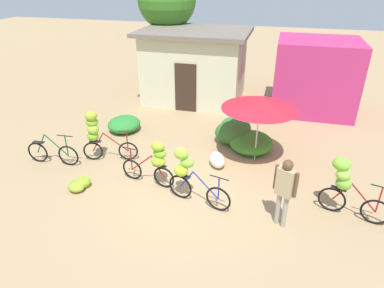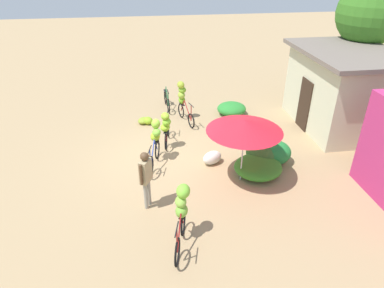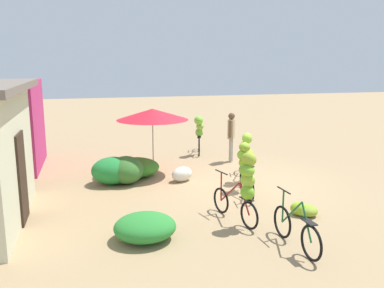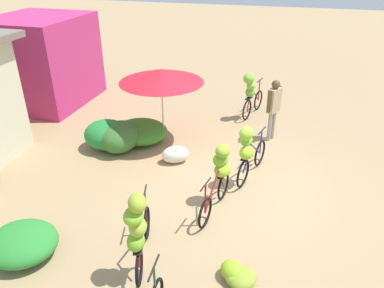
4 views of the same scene
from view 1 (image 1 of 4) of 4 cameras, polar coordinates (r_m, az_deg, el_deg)
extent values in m
plane|color=tan|center=(9.27, -1.74, -8.21)|extent=(60.00, 60.00, 0.00)
cube|color=beige|center=(15.44, 0.48, 12.68)|extent=(4.13, 3.01, 2.92)
cube|color=#72665B|center=(15.12, 0.51, 18.33)|extent=(4.63, 3.51, 0.16)
cube|color=#332319|center=(14.15, -1.08, 9.35)|extent=(0.90, 0.06, 2.00)
cube|color=#BA2E69|center=(15.05, 19.88, 10.66)|extent=(3.20, 2.80, 2.90)
cylinder|color=brown|center=(17.36, -3.96, 14.91)|extent=(0.38, 0.38, 3.28)
ellipsoid|color=#2C8532|center=(12.82, -11.29, 3.29)|extent=(1.17, 1.26, 0.53)
ellipsoid|color=#34692A|center=(11.67, 6.92, 1.84)|extent=(1.24, 1.02, 0.79)
ellipsoid|color=#238237|center=(12.01, 7.24, 2.60)|extent=(1.09, 1.24, 0.79)
ellipsoid|color=#357E24|center=(11.37, 9.87, 0.28)|extent=(1.43, 1.52, 0.57)
cylinder|color=beige|center=(10.50, 10.85, 2.16)|extent=(0.04, 0.04, 2.00)
cone|color=red|center=(10.15, 11.30, 6.76)|extent=(2.25, 2.25, 0.35)
torus|color=black|center=(10.99, -19.99, -1.84)|extent=(0.66, 0.09, 0.66)
torus|color=black|center=(11.54, -24.40, -1.27)|extent=(0.66, 0.09, 0.66)
cylinder|color=#19592D|center=(11.30, -23.97, 0.07)|extent=(0.39, 0.06, 0.66)
cylinder|color=#19592D|center=(11.02, -21.76, -0.18)|extent=(0.70, 0.07, 0.67)
cylinder|color=black|center=(10.69, -20.56, 1.29)|extent=(0.50, 0.06, 0.03)
cylinder|color=#19592D|center=(10.84, -20.27, -0.29)|extent=(0.04, 0.04, 0.67)
cube|color=black|center=(11.33, -24.33, 0.28)|extent=(0.37, 0.16, 0.02)
torus|color=black|center=(10.82, -10.63, -1.16)|extent=(0.60, 0.21, 0.61)
torus|color=black|center=(11.07, -16.23, -1.14)|extent=(0.60, 0.21, 0.61)
cylinder|color=maroon|center=(10.88, -15.47, 0.29)|extent=(0.41, 0.14, 0.64)
cylinder|color=maroon|center=(10.75, -12.64, 0.30)|extent=(0.72, 0.23, 0.65)
cylinder|color=black|center=(10.51, -10.95, 2.14)|extent=(0.49, 0.16, 0.03)
cylinder|color=maroon|center=(10.66, -10.79, 0.46)|extent=(0.04, 0.04, 0.69)
cube|color=black|center=(10.89, -15.90, 0.41)|extent=(0.38, 0.23, 0.02)
ellipsoid|color=#75B529|center=(10.85, -16.26, 1.26)|extent=(0.39, 0.34, 0.31)
ellipsoid|color=#97BA38|center=(10.71, -16.22, 2.36)|extent=(0.43, 0.39, 0.31)
ellipsoid|color=#7EB82D|center=(10.66, -16.41, 3.55)|extent=(0.45, 0.39, 0.26)
ellipsoid|color=#99B22E|center=(10.51, -16.54, 4.52)|extent=(0.43, 0.39, 0.30)
torus|color=black|center=(9.83, -9.97, -4.20)|extent=(0.63, 0.15, 0.63)
torus|color=black|center=(9.36, -4.74, -5.59)|extent=(0.63, 0.15, 0.63)
cylinder|color=maroon|center=(9.28, -5.77, -3.81)|extent=(0.39, 0.10, 0.61)
cylinder|color=maroon|center=(9.52, -8.45, -3.14)|extent=(0.68, 0.15, 0.62)
cylinder|color=black|center=(9.50, -10.30, -0.77)|extent=(0.50, 0.11, 0.03)
cylinder|color=maroon|center=(9.66, -10.13, -2.51)|extent=(0.04, 0.04, 0.67)
cube|color=black|center=(9.23, -5.37, -3.66)|extent=(0.38, 0.20, 0.02)
ellipsoid|color=#8CB929|center=(9.15, -5.67, -2.87)|extent=(0.50, 0.45, 0.28)
ellipsoid|color=#78B829|center=(9.08, -5.44, -1.52)|extent=(0.46, 0.41, 0.28)
ellipsoid|color=#80A728|center=(8.95, -5.72, -0.42)|extent=(0.37, 0.30, 0.26)
torus|color=black|center=(8.52, 4.41, -9.15)|extent=(0.66, 0.21, 0.67)
torus|color=black|center=(8.93, -1.98, -7.15)|extent=(0.66, 0.21, 0.67)
cylinder|color=navy|center=(8.69, -0.92, -5.95)|extent=(0.41, 0.14, 0.59)
cylinder|color=navy|center=(8.47, 2.30, -6.93)|extent=(0.72, 0.21, 0.60)
cylinder|color=black|center=(8.16, 4.57, -5.65)|extent=(0.49, 0.15, 0.03)
cylinder|color=navy|center=(8.34, 4.49, -7.44)|extent=(0.04, 0.04, 0.62)
cube|color=black|center=(8.68, -1.40, -5.37)|extent=(0.38, 0.22, 0.02)
ellipsoid|color=#9BC62A|center=(8.59, -1.85, -4.43)|extent=(0.46, 0.41, 0.31)
ellipsoid|color=#78BB37|center=(8.48, -0.80, -3.13)|extent=(0.35, 0.28, 0.26)
ellipsoid|color=#85C031|center=(8.39, -1.84, -1.60)|extent=(0.41, 0.36, 0.32)
torus|color=black|center=(9.17, 28.35, -9.99)|extent=(0.66, 0.22, 0.66)
torus|color=black|center=(9.15, 22.34, -8.59)|extent=(0.66, 0.22, 0.66)
cylinder|color=maroon|center=(8.99, 23.73, -7.31)|extent=(0.37, 0.13, 0.61)
cylinder|color=maroon|center=(8.99, 26.78, -8.03)|extent=(0.65, 0.20, 0.62)
cylinder|color=black|center=(8.80, 29.35, -6.35)|extent=(0.49, 0.16, 0.03)
cylinder|color=maroon|center=(8.98, 28.84, -8.20)|extent=(0.04, 0.04, 0.70)
cube|color=black|center=(8.95, 23.36, -6.85)|extent=(0.38, 0.23, 0.02)
ellipsoid|color=#76B43A|center=(8.86, 24.05, -6.05)|extent=(0.45, 0.40, 0.33)
ellipsoid|color=#89BD41|center=(8.72, 24.02, -4.77)|extent=(0.35, 0.28, 0.27)
ellipsoid|color=#7CC436|center=(8.65, 23.77, -3.09)|extent=(0.48, 0.42, 0.33)
ellipsoid|color=#8AB625|center=(9.88, -17.83, -6.13)|extent=(0.57, 0.57, 0.31)
ellipsoid|color=#80BA38|center=(9.90, -18.41, -6.38)|extent=(0.51, 0.50, 0.24)
ellipsoid|color=olive|center=(9.82, -18.80, -6.74)|extent=(0.65, 0.62, 0.25)
ellipsoid|color=silver|center=(10.35, 4.22, -2.66)|extent=(0.71, 0.82, 0.44)
cylinder|color=gray|center=(8.25, 15.27, -10.85)|extent=(0.11, 0.11, 0.85)
cylinder|color=gray|center=(8.31, 14.19, -10.36)|extent=(0.11, 0.11, 0.85)
cube|color=tan|center=(7.84, 15.39, -6.20)|extent=(0.45, 0.37, 0.67)
cylinder|color=brown|center=(7.74, 17.01, -6.67)|extent=(0.08, 0.08, 0.61)
cylinder|color=brown|center=(7.92, 13.86, -5.34)|extent=(0.08, 0.08, 0.61)
sphere|color=brown|center=(7.61, 15.80, -3.37)|extent=(0.23, 0.23, 0.23)
camera|label=2|loc=(10.56, 69.83, 15.53)|focal=32.16mm
camera|label=3|loc=(17.47, -35.51, 16.57)|focal=38.41mm
camera|label=4|loc=(11.26, -43.95, 17.68)|focal=34.81mm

